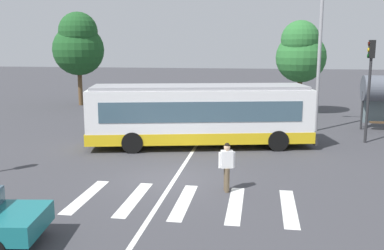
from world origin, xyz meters
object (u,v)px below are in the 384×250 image
object	(u,v)px
city_transit_bus	(200,115)
background_tree_left	(78,45)
pedestrian_crossing_street	(227,164)
parked_car_white	(241,107)
traffic_light_far_corner	(370,75)
background_tree_right	(301,52)
parked_car_teal	(203,107)
parked_car_blue	(165,106)
twin_arm_street_lamp	(321,32)

from	to	relation	value
city_transit_bus	background_tree_left	world-z (taller)	background_tree_left
pedestrian_crossing_street	parked_car_white	bearing A→B (deg)	90.82
traffic_light_far_corner	background_tree_left	xyz separation A→B (m)	(-20.37, 11.14, 1.56)
background_tree_right	parked_car_teal	bearing A→B (deg)	-156.68
traffic_light_far_corner	background_tree_right	size ratio (longest dim) A/B	0.78
parked_car_teal	parked_car_white	size ratio (longest dim) A/B	0.99
parked_car_teal	traffic_light_far_corner	size ratio (longest dim) A/B	0.88
city_transit_bus	pedestrian_crossing_street	size ratio (longest dim) A/B	6.58
parked_car_blue	traffic_light_far_corner	bearing A→B (deg)	-27.57
city_transit_bus	parked_car_teal	distance (m)	8.61
traffic_light_far_corner	background_tree_left	distance (m)	23.27
parked_car_blue	parked_car_teal	bearing A→B (deg)	1.07
pedestrian_crossing_street	twin_arm_street_lamp	size ratio (longest dim) A/B	0.18
city_transit_bus	parked_car_blue	distance (m)	9.25
city_transit_bus	parked_car_white	world-z (taller)	city_transit_bus
twin_arm_street_lamp	traffic_light_far_corner	bearing A→B (deg)	-53.24
background_tree_left	parked_car_white	bearing A→B (deg)	-18.52
city_transit_bus	pedestrian_crossing_street	xyz separation A→B (m)	(1.86, -6.55, -0.62)
traffic_light_far_corner	twin_arm_street_lamp	xyz separation A→B (m)	(-2.16, 2.89, 2.22)
traffic_light_far_corner	pedestrian_crossing_street	bearing A→B (deg)	-126.74
city_transit_bus	parked_car_white	bearing A→B (deg)	79.38
background_tree_left	background_tree_right	distance (m)	17.82
parked_car_white	twin_arm_street_lamp	xyz separation A→B (m)	(4.58, -3.69, 4.94)
parked_car_blue	background_tree_left	distance (m)	10.56
pedestrian_crossing_street	parked_car_blue	size ratio (longest dim) A/B	0.38
pedestrian_crossing_street	twin_arm_street_lamp	xyz separation A→B (m)	(4.36, 11.62, 4.73)
traffic_light_far_corner	background_tree_right	distance (m)	9.64
pedestrian_crossing_street	background_tree_left	xyz separation A→B (m)	(-13.85, 19.88, 4.07)
parked_car_blue	parked_car_white	xyz separation A→B (m)	(5.29, 0.30, 0.00)
city_transit_bus	twin_arm_street_lamp	size ratio (longest dim) A/B	1.22
parked_car_white	background_tree_right	distance (m)	6.12
parked_car_teal	background_tree_left	world-z (taller)	background_tree_left
twin_arm_street_lamp	background_tree_left	size ratio (longest dim) A/B	1.21
parked_car_white	traffic_light_far_corner	bearing A→B (deg)	-44.32
parked_car_teal	pedestrian_crossing_street	bearing A→B (deg)	-79.34
city_transit_bus	background_tree_right	bearing A→B (deg)	63.34
parked_car_teal	background_tree_right	xyz separation A→B (m)	(6.69, 2.89, 3.72)
parked_car_white	background_tree_right	bearing A→B (deg)	32.89
traffic_light_far_corner	parked_car_white	bearing A→B (deg)	135.68
parked_car_teal	parked_car_white	distance (m)	2.63
pedestrian_crossing_street	background_tree_left	world-z (taller)	background_tree_left
city_transit_bus	pedestrian_crossing_street	bearing A→B (deg)	-74.14
city_transit_bus	traffic_light_far_corner	world-z (taller)	traffic_light_far_corner
city_transit_bus	parked_car_white	size ratio (longest dim) A/B	2.44
traffic_light_far_corner	background_tree_left	size ratio (longest dim) A/B	0.68
parked_car_teal	twin_arm_street_lamp	distance (m)	9.38
parked_car_blue	background_tree_right	size ratio (longest dim) A/B	0.67
background_tree_left	traffic_light_far_corner	bearing A→B (deg)	-28.69
traffic_light_far_corner	background_tree_right	world-z (taller)	background_tree_right
parked_car_teal	parked_car_blue	bearing A→B (deg)	-178.93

